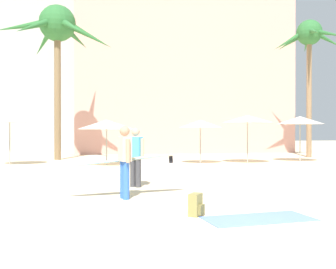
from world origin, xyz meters
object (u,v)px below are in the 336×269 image
Objects in this scene: beach_towel at (259,219)px; person_mid_center at (124,159)px; palm_tree_far_left at (57,31)px; cafe_umbrella_2 at (248,119)px; cafe_umbrella_1 at (10,118)px; person_mid_right at (136,154)px; cafe_umbrella_3 at (107,125)px; backpack at (196,205)px; cafe_umbrella_4 at (200,124)px; palm_tree_left at (309,42)px; cafe_umbrella_0 at (300,120)px.

beach_towel is 3.64m from person_mid_center.
palm_tree_far_left is 11.72m from cafe_umbrella_2.
cafe_umbrella_1 is 9.97m from person_mid_right.
person_mid_right is at bearing -73.72° from palm_tree_far_left.
cafe_umbrella_3 reaches higher than beach_towel.
cafe_umbrella_1 is 0.91× the size of cafe_umbrella_3.
cafe_umbrella_1 reaches higher than backpack.
cafe_umbrella_4 is at bearing 80.41° from beach_towel.
cafe_umbrella_2 is 9.98m from person_mid_right.
person_mid_center is at bearing -114.45° from cafe_umbrella_4.
palm_tree_left is 10.19m from cafe_umbrella_4.
cafe_umbrella_1 is 9.19m from cafe_umbrella_4.
beach_towel is at bearing -77.85° from cafe_umbrella_3.
cafe_umbrella_1 is at bearing -79.36° from person_mid_center.
cafe_umbrella_2 reaches higher than cafe_umbrella_3.
cafe_umbrella_4 reaches higher than person_mid_right.
backpack is at bearing 103.50° from person_mid_center.
cafe_umbrella_1 is at bearing 167.61° from cafe_umbrella_3.
palm_tree_far_left reaches higher than cafe_umbrella_3.
palm_tree_left is 6.36m from cafe_umbrella_0.
palm_tree_far_left reaches higher than cafe_umbrella_0.
beach_towel is at bearing -72.05° from palm_tree_far_left.
beach_towel is at bearing -110.35° from cafe_umbrella_2.
person_mid_right is (0.43, 1.81, 0.01)m from person_mid_center.
cafe_umbrella_1 is 4.66m from cafe_umbrella_3.
person_mid_center is at bearing -64.59° from cafe_umbrella_1.
person_mid_center is at bearing -132.92° from palm_tree_left.
cafe_umbrella_2 reaches higher than cafe_umbrella_0.
cafe_umbrella_4 is (-2.43, 0.10, -0.25)m from cafe_umbrella_2.
beach_towel is at bearing 115.15° from person_mid_center.
cafe_umbrella_2 is at bearing -140.44° from person_mid_center.
cafe_umbrella_0 reaches higher than cafe_umbrella_4.
cafe_umbrella_0 reaches higher than person_mid_center.
cafe_umbrella_2 is 0.85× the size of person_mid_center.
palm_tree_left is 14.21m from cafe_umbrella_3.
cafe_umbrella_3 is 6.40× the size of backpack.
backpack is at bearing -115.45° from cafe_umbrella_2.
backpack is (-1.05, 0.46, 0.19)m from beach_towel.
cafe_umbrella_2 is 1.29× the size of beach_towel.
person_mid_center is (-6.76, -9.42, -1.31)m from cafe_umbrella_2.
backpack is (6.04, -12.42, -2.04)m from cafe_umbrella_1.
backpack is (4.20, -15.77, -7.09)m from palm_tree_far_left.
cafe_umbrella_1 is 11.34m from person_mid_center.
cafe_umbrella_3 is 11.65m from backpack.
palm_tree_far_left is 3.59× the size of cafe_umbrella_1.
palm_tree_left is at bearing 17.73° from cafe_umbrella_3.
cafe_umbrella_1 is at bearing 151.57° from backpack.
backpack is (-11.06, -15.45, -7.01)m from palm_tree_left.
cafe_umbrella_3 is at bearing 102.15° from beach_towel.
cafe_umbrella_1 is 1.23× the size of beach_towel.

